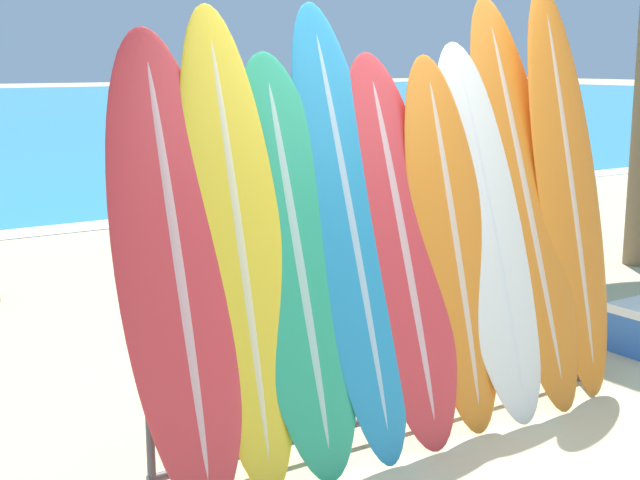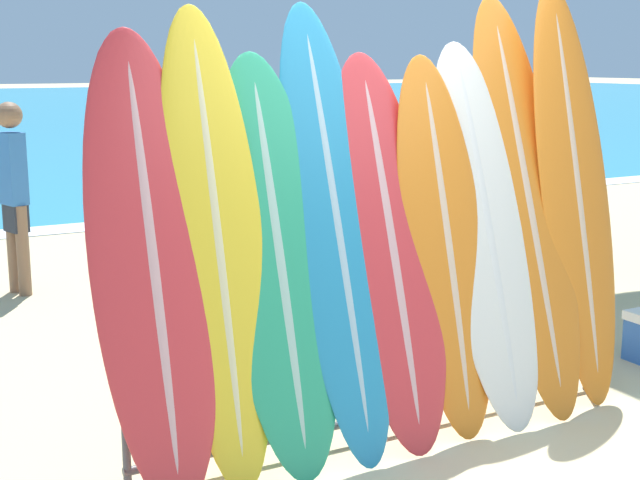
{
  "view_description": "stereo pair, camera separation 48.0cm",
  "coord_description": "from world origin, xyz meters",
  "px_view_note": "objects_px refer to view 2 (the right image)",
  "views": [
    {
      "loc": [
        -3.08,
        -3.15,
        2.02
      ],
      "look_at": [
        -0.15,
        1.27,
        0.95
      ],
      "focal_mm": 50.0,
      "sensor_mm": 36.0,
      "label": 1
    },
    {
      "loc": [
        -2.67,
        -3.4,
        2.02
      ],
      "look_at": [
        -0.15,
        1.27,
        0.95
      ],
      "focal_mm": 50.0,
      "sensor_mm": 36.0,
      "label": 2
    }
  ],
  "objects_px": {
    "surfboard_slot_4": "(390,250)",
    "surfboard_slot_7": "(526,204)",
    "surfboard_rack": "(390,347)",
    "surfboard_slot_1": "(217,247)",
    "surfboard_slot_5": "(445,245)",
    "surfboard_slot_0": "(152,266)",
    "person_near_water": "(14,191)",
    "surfboard_slot_2": "(278,263)",
    "surfboard_slot_3": "(335,230)",
    "surfboard_slot_6": "(486,233)",
    "surfboard_slot_8": "(575,193)"
  },
  "relations": [
    {
      "from": "surfboard_slot_2",
      "to": "surfboard_slot_5",
      "type": "xyz_separation_m",
      "value": [
        1.0,
        -0.02,
        -0.01
      ]
    },
    {
      "from": "surfboard_slot_6",
      "to": "person_near_water",
      "type": "distance_m",
      "value": 4.51
    },
    {
      "from": "surfboard_slot_2",
      "to": "person_near_water",
      "type": "bearing_deg",
      "value": 97.8
    },
    {
      "from": "surfboard_slot_6",
      "to": "surfboard_slot_8",
      "type": "bearing_deg",
      "value": 2.39
    },
    {
      "from": "surfboard_slot_0",
      "to": "person_near_water",
      "type": "bearing_deg",
      "value": 88.84
    },
    {
      "from": "surfboard_rack",
      "to": "surfboard_slot_1",
      "type": "height_order",
      "value": "surfboard_slot_1"
    },
    {
      "from": "surfboard_slot_3",
      "to": "surfboard_slot_1",
      "type": "bearing_deg",
      "value": -178.03
    },
    {
      "from": "surfboard_slot_2",
      "to": "surfboard_slot_8",
      "type": "relative_size",
      "value": 0.83
    },
    {
      "from": "surfboard_slot_0",
      "to": "surfboard_slot_8",
      "type": "xyz_separation_m",
      "value": [
        2.63,
        0.03,
        0.15
      ]
    },
    {
      "from": "surfboard_slot_4",
      "to": "surfboard_slot_1",
      "type": "bearing_deg",
      "value": 178.72
    },
    {
      "from": "surfboard_slot_5",
      "to": "surfboard_slot_7",
      "type": "bearing_deg",
      "value": 6.8
    },
    {
      "from": "surfboard_slot_0",
      "to": "surfboard_slot_3",
      "type": "xyz_separation_m",
      "value": [
        0.99,
        0.04,
        0.08
      ]
    },
    {
      "from": "surfboard_slot_2",
      "to": "surfboard_slot_7",
      "type": "bearing_deg",
      "value": 2.09
    },
    {
      "from": "surfboard_slot_2",
      "to": "surfboard_rack",
      "type": "bearing_deg",
      "value": -0.92
    },
    {
      "from": "surfboard_slot_1",
      "to": "surfboard_slot_6",
      "type": "xyz_separation_m",
      "value": [
        1.62,
        -0.01,
        -0.08
      ]
    },
    {
      "from": "surfboard_rack",
      "to": "surfboard_slot_0",
      "type": "xyz_separation_m",
      "value": [
        -1.31,
        0.01,
        0.59
      ]
    },
    {
      "from": "surfboard_rack",
      "to": "surfboard_slot_3",
      "type": "relative_size",
      "value": 1.27
    },
    {
      "from": "surfboard_slot_7",
      "to": "surfboard_slot_1",
      "type": "bearing_deg",
      "value": -178.75
    },
    {
      "from": "surfboard_slot_5",
      "to": "surfboard_slot_7",
      "type": "xyz_separation_m",
      "value": [
        0.63,
        0.08,
        0.17
      ]
    },
    {
      "from": "surfboard_slot_0",
      "to": "surfboard_slot_4",
      "type": "bearing_deg",
      "value": -0.28
    },
    {
      "from": "surfboard_slot_3",
      "to": "person_near_water",
      "type": "relative_size",
      "value": 1.39
    },
    {
      "from": "surfboard_slot_0",
      "to": "person_near_water",
      "type": "relative_size",
      "value": 1.3
    },
    {
      "from": "surfboard_slot_4",
      "to": "surfboard_slot_2",
      "type": "bearing_deg",
      "value": 179.59
    },
    {
      "from": "surfboard_slot_7",
      "to": "person_near_water",
      "type": "distance_m",
      "value": 4.61
    },
    {
      "from": "surfboard_slot_0",
      "to": "surfboard_slot_2",
      "type": "bearing_deg",
      "value": -0.16
    },
    {
      "from": "surfboard_rack",
      "to": "surfboard_slot_4",
      "type": "bearing_deg",
      "value": 144.9
    },
    {
      "from": "surfboard_slot_2",
      "to": "person_near_water",
      "type": "relative_size",
      "value": 1.24
    },
    {
      "from": "surfboard_slot_4",
      "to": "surfboard_slot_6",
      "type": "distance_m",
      "value": 0.65
    },
    {
      "from": "surfboard_slot_2",
      "to": "person_near_water",
      "type": "distance_m",
      "value": 4.15
    },
    {
      "from": "surfboard_slot_8",
      "to": "surfboard_slot_4",
      "type": "bearing_deg",
      "value": -178.28
    },
    {
      "from": "surfboard_slot_4",
      "to": "surfboard_slot_7",
      "type": "height_order",
      "value": "surfboard_slot_7"
    },
    {
      "from": "surfboard_slot_4",
      "to": "surfboard_slot_5",
      "type": "relative_size",
      "value": 1.01
    },
    {
      "from": "surfboard_rack",
      "to": "surfboard_slot_1",
      "type": "distance_m",
      "value": 1.17
    },
    {
      "from": "surfboard_slot_1",
      "to": "surfboard_slot_8",
      "type": "relative_size",
      "value": 0.92
    },
    {
      "from": "surfboard_rack",
      "to": "surfboard_slot_1",
      "type": "bearing_deg",
      "value": 178.38
    },
    {
      "from": "surfboard_slot_1",
      "to": "surfboard_slot_4",
      "type": "bearing_deg",
      "value": -1.28
    },
    {
      "from": "surfboard_rack",
      "to": "surfboard_slot_8",
      "type": "bearing_deg",
      "value": 1.98
    },
    {
      "from": "surfboard_slot_3",
      "to": "surfboard_slot_6",
      "type": "relative_size",
      "value": 1.09
    },
    {
      "from": "surfboard_rack",
      "to": "surfboard_slot_5",
      "type": "xyz_separation_m",
      "value": [
        0.34,
        -0.01,
        0.53
      ]
    },
    {
      "from": "surfboard_slot_0",
      "to": "surfboard_slot_8",
      "type": "bearing_deg",
      "value": 0.73
    },
    {
      "from": "surfboard_slot_3",
      "to": "surfboard_slot_6",
      "type": "xyz_separation_m",
      "value": [
        0.95,
        -0.03,
        -0.1
      ]
    },
    {
      "from": "surfboard_rack",
      "to": "surfboard_slot_6",
      "type": "xyz_separation_m",
      "value": [
        0.64,
        0.02,
        0.57
      ]
    },
    {
      "from": "surfboard_slot_3",
      "to": "surfboard_slot_7",
      "type": "bearing_deg",
      "value": 0.88
    },
    {
      "from": "surfboard_slot_2",
      "to": "surfboard_slot_3",
      "type": "relative_size",
      "value": 0.89
    },
    {
      "from": "surfboard_slot_5",
      "to": "person_near_water",
      "type": "relative_size",
      "value": 1.23
    },
    {
      "from": "surfboard_slot_1",
      "to": "surfboard_slot_5",
      "type": "bearing_deg",
      "value": -1.43
    },
    {
      "from": "surfboard_slot_0",
      "to": "surfboard_slot_6",
      "type": "height_order",
      "value": "surfboard_slot_0"
    },
    {
      "from": "surfboard_rack",
      "to": "person_near_water",
      "type": "height_order",
      "value": "person_near_water"
    },
    {
      "from": "surfboard_rack",
      "to": "surfboard_slot_3",
      "type": "height_order",
      "value": "surfboard_slot_3"
    },
    {
      "from": "surfboard_slot_3",
      "to": "surfboard_slot_5",
      "type": "height_order",
      "value": "surfboard_slot_3"
    }
  ]
}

